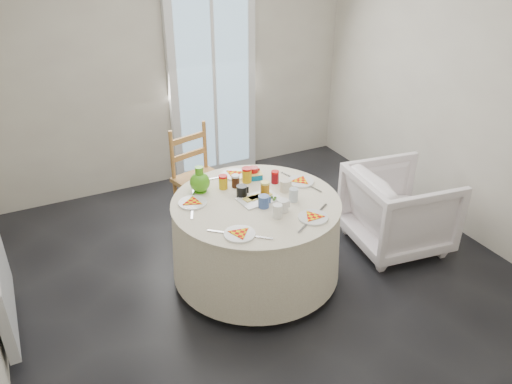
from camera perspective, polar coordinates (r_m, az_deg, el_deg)
name	(u,v)px	position (r m, az deg, el deg)	size (l,w,h in m)	color
floor	(261,269)	(4.33, 0.57, -8.82)	(4.00, 4.00, 0.00)	black
wall_back	(175,65)	(5.47, -9.26, 14.10)	(4.00, 0.02, 2.60)	#BCB5A3
wall_right	(461,91)	(4.89, 22.37, 10.66)	(0.02, 4.00, 2.60)	#BCB5A3
glass_door	(213,85)	(5.61, -4.94, 12.09)	(1.00, 0.08, 2.10)	silver
radiator	(2,286)	(3.98, -27.01, -9.56)	(0.07, 1.00, 0.55)	silver
table	(256,238)	(4.05, 0.00, -5.29)	(1.35, 1.35, 0.69)	#EFE9C8
wooden_chair	(201,180)	(4.76, -6.28, 1.34)	(0.44, 0.42, 0.98)	#A57A40
armchair	(399,207)	(4.62, 16.02, -1.71)	(0.80, 0.75, 0.82)	white
place_settings	(256,195)	(3.84, 0.00, -0.39)	(1.20, 1.20, 0.02)	silver
jar_cluster	(248,175)	(4.05, -0.90, 1.98)	(0.48, 0.24, 0.14)	#A86213
butter_tub	(254,172)	(4.18, -0.26, 2.33)	(0.14, 0.10, 0.05)	#056C9E
green_pitcher	(199,174)	(3.97, -6.48, 2.01)	(0.16, 0.16, 0.21)	#49A618
cheese_platter	(259,194)	(3.86, 0.34, -0.21)	(0.32, 0.20, 0.04)	white
mugs_glasses	(269,188)	(3.87, 1.53, 0.45)	(0.63, 0.63, 0.12)	gray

